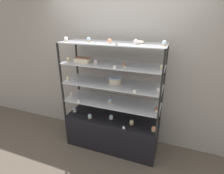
% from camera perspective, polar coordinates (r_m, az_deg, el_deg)
% --- Properties ---
extents(ground_plane, '(20.00, 20.00, 0.00)m').
position_cam_1_polar(ground_plane, '(3.29, -0.00, -18.36)').
color(ground_plane, brown).
extents(back_wall, '(8.00, 0.05, 2.60)m').
position_cam_1_polar(back_wall, '(3.01, 2.70, 5.91)').
color(back_wall, gray).
rests_on(back_wall, ground_plane).
extents(display_base, '(1.52, 0.51, 0.57)m').
position_cam_1_polar(display_base, '(3.12, -0.00, -14.38)').
color(display_base, black).
rests_on(display_base, ground_plane).
extents(display_riser_lower, '(1.52, 0.51, 0.31)m').
position_cam_1_polar(display_riser_lower, '(2.81, -0.00, -4.94)').
color(display_riser_lower, black).
rests_on(display_riser_lower, display_base).
extents(display_riser_middle, '(1.52, 0.51, 0.31)m').
position_cam_1_polar(display_riser_middle, '(2.69, -0.00, 0.89)').
color(display_riser_middle, black).
rests_on(display_riser_middle, display_riser_lower).
extents(display_riser_upper, '(1.52, 0.51, 0.31)m').
position_cam_1_polar(display_riser_upper, '(2.60, -0.00, 7.21)').
color(display_riser_upper, black).
rests_on(display_riser_upper, display_riser_middle).
extents(display_riser_top, '(1.52, 0.51, 0.31)m').
position_cam_1_polar(display_riser_top, '(2.54, -0.00, 13.92)').
color(display_riser_top, black).
rests_on(display_riser_top, display_riser_upper).
extents(layer_cake_centerpiece, '(0.20, 0.20, 0.09)m').
position_cam_1_polar(layer_cake_centerpiece, '(2.68, 0.99, 2.26)').
color(layer_cake_centerpiece, beige).
rests_on(layer_cake_centerpiece, display_riser_middle).
extents(sheet_cake_frosted, '(0.24, 0.15, 0.07)m').
position_cam_1_polar(sheet_cake_frosted, '(2.72, -9.52, 8.76)').
color(sheet_cake_frosted, beige).
rests_on(sheet_cake_frosted, display_riser_upper).
extents(cupcake_0, '(0.06, 0.06, 0.07)m').
position_cam_1_polar(cupcake_0, '(3.18, -12.08, -7.31)').
color(cupcake_0, white).
rests_on(cupcake_0, display_base).
extents(cupcake_1, '(0.06, 0.06, 0.07)m').
position_cam_1_polar(cupcake_1, '(2.95, -7.27, -9.39)').
color(cupcake_1, beige).
rests_on(cupcake_1, display_base).
extents(cupcake_2, '(0.06, 0.06, 0.07)m').
position_cam_1_polar(cupcake_2, '(2.91, -0.19, -9.77)').
color(cupcake_2, beige).
rests_on(cupcake_2, display_base).
extents(cupcake_3, '(0.06, 0.06, 0.07)m').
position_cam_1_polar(cupcake_3, '(2.79, 6.40, -11.38)').
color(cupcake_3, '#CCB28C').
rests_on(cupcake_3, display_base).
extents(cupcake_4, '(0.06, 0.06, 0.07)m').
position_cam_1_polar(cupcake_4, '(2.71, 13.45, -13.13)').
color(cupcake_4, '#CCB28C').
rests_on(cupcake_4, display_base).
extents(price_tag_0, '(0.04, 0.00, 0.04)m').
position_cam_1_polar(price_tag_0, '(2.69, 3.83, -13.12)').
color(price_tag_0, white).
rests_on(price_tag_0, display_base).
extents(cupcake_5, '(0.06, 0.06, 0.07)m').
position_cam_1_polar(cupcake_5, '(3.06, -13.00, -2.26)').
color(cupcake_5, white).
rests_on(cupcake_5, display_riser_lower).
extents(cupcake_6, '(0.06, 0.06, 0.07)m').
position_cam_1_polar(cupcake_6, '(2.74, -0.64, -4.62)').
color(cupcake_6, '#CCB28C').
rests_on(cupcake_6, display_riser_lower).
extents(cupcake_7, '(0.06, 0.06, 0.07)m').
position_cam_1_polar(cupcake_7, '(2.59, 14.30, -6.96)').
color(cupcake_7, beige).
rests_on(cupcake_7, display_riser_lower).
extents(price_tag_1, '(0.04, 0.00, 0.04)m').
position_cam_1_polar(price_tag_1, '(2.80, -10.84, -4.66)').
color(price_tag_1, white).
rests_on(price_tag_1, display_riser_lower).
extents(cupcake_8, '(0.05, 0.05, 0.06)m').
position_cam_1_polar(cupcake_8, '(2.90, -14.27, 2.75)').
color(cupcake_8, white).
rests_on(cupcake_8, display_riser_middle).
extents(cupcake_9, '(0.05, 0.05, 0.06)m').
position_cam_1_polar(cupcake_9, '(2.44, 14.89, -0.98)').
color(cupcake_9, beige).
rests_on(cupcake_9, display_riser_middle).
extents(price_tag_2, '(0.04, 0.00, 0.04)m').
position_cam_1_polar(price_tag_2, '(2.36, 7.39, -1.44)').
color(price_tag_2, white).
rests_on(price_tag_2, display_riser_middle).
extents(cupcake_10, '(0.05, 0.05, 0.07)m').
position_cam_1_polar(cupcake_10, '(2.84, -14.00, 8.82)').
color(cupcake_10, '#CCB28C').
rests_on(cupcake_10, display_riser_upper).
extents(cupcake_11, '(0.05, 0.05, 0.07)m').
position_cam_1_polar(cupcake_11, '(2.61, -5.32, 8.23)').
color(cupcake_11, beige).
rests_on(cupcake_11, display_riser_upper).
extents(cupcake_12, '(0.05, 0.05, 0.07)m').
position_cam_1_polar(cupcake_12, '(2.42, 4.11, 7.19)').
color(cupcake_12, beige).
rests_on(cupcake_12, display_riser_upper).
extents(cupcake_13, '(0.05, 0.05, 0.07)m').
position_cam_1_polar(cupcake_13, '(2.38, 16.00, 6.18)').
color(cupcake_13, beige).
rests_on(cupcake_13, display_riser_upper).
extents(price_tag_3, '(0.04, 0.00, 0.04)m').
position_cam_1_polar(price_tag_3, '(2.33, 0.85, 6.47)').
color(price_tag_3, white).
rests_on(price_tag_3, display_riser_upper).
extents(cupcake_14, '(0.06, 0.06, 0.07)m').
position_cam_1_polar(cupcake_14, '(2.77, -14.78, 14.89)').
color(cupcake_14, beige).
rests_on(cupcake_14, display_riser_top).
extents(cupcake_15, '(0.06, 0.06, 0.07)m').
position_cam_1_polar(cupcake_15, '(2.63, -7.63, 15.07)').
color(cupcake_15, '#CCB28C').
rests_on(cupcake_15, display_riser_top).
extents(cupcake_16, '(0.06, 0.06, 0.07)m').
position_cam_1_polar(cupcake_16, '(2.42, -0.78, 14.66)').
color(cupcake_16, white).
rests_on(cupcake_16, display_riser_top).
extents(cupcake_17, '(0.06, 0.06, 0.07)m').
position_cam_1_polar(cupcake_17, '(2.38, 7.74, 14.37)').
color(cupcake_17, white).
rests_on(cupcake_17, display_riser_top).
extents(cupcake_18, '(0.06, 0.06, 0.07)m').
position_cam_1_polar(cupcake_18, '(2.34, 16.72, 13.53)').
color(cupcake_18, '#CCB28C').
rests_on(cupcake_18, display_riser_top).
extents(price_tag_4, '(0.04, 0.00, 0.04)m').
position_cam_1_polar(price_tag_4, '(2.26, 1.53, 13.91)').
color(price_tag_4, white).
rests_on(price_tag_4, display_riser_top).
extents(donut_glazed, '(0.14, 0.14, 0.04)m').
position_cam_1_polar(donut_glazed, '(2.48, 8.74, 14.32)').
color(donut_glazed, '#EFE5CC').
rests_on(donut_glazed, display_riser_top).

